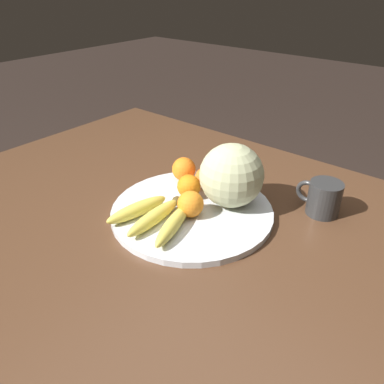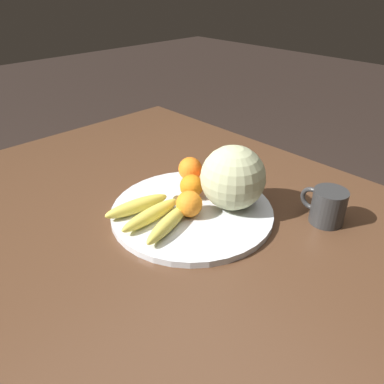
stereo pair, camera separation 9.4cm
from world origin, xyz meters
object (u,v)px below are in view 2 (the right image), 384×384
(melon, at_px, (233,178))
(orange_front_left, at_px, (190,169))
(fruit_bowl, at_px, (192,211))
(orange_mid_center, at_px, (210,179))
(orange_front_right, at_px, (191,186))
(orange_back_left, at_px, (189,204))
(banana_bunch, at_px, (152,214))
(ceramic_mug, at_px, (327,206))
(kitchen_table, at_px, (182,241))
(produce_tag, at_px, (181,193))

(melon, bearing_deg, orange_front_left, -6.68)
(fruit_bowl, height_order, orange_mid_center, orange_mid_center)
(orange_front_right, height_order, orange_back_left, orange_back_left)
(banana_bunch, distance_m, orange_front_right, 0.15)
(orange_back_left, bearing_deg, banana_bunch, 59.63)
(orange_back_left, bearing_deg, ceramic_mug, -134.32)
(kitchen_table, xyz_separation_m, orange_front_right, (0.03, -0.06, 0.14))
(orange_front_left, distance_m, produce_tag, 0.09)
(fruit_bowl, distance_m, melon, 0.14)
(fruit_bowl, bearing_deg, banana_bunch, 74.03)
(orange_mid_center, bearing_deg, orange_back_left, 113.47)
(banana_bunch, xyz_separation_m, orange_front_right, (0.01, -0.15, 0.01))
(orange_mid_center, height_order, orange_back_left, orange_back_left)
(ceramic_mug, bearing_deg, melon, 34.48)
(orange_back_left, bearing_deg, kitchen_table, -11.76)
(orange_front_right, relative_size, orange_mid_center, 1.08)
(produce_tag, bearing_deg, orange_mid_center, -94.11)
(produce_tag, bearing_deg, melon, -139.45)
(banana_bunch, xyz_separation_m, ceramic_mug, (-0.29, -0.33, 0.01))
(melon, relative_size, orange_mid_center, 2.81)
(orange_back_left, distance_m, ceramic_mug, 0.34)
(orange_front_left, bearing_deg, orange_mid_center, -176.05)
(banana_bunch, relative_size, orange_front_right, 3.04)
(fruit_bowl, xyz_separation_m, melon, (-0.06, -0.08, 0.09))
(fruit_bowl, xyz_separation_m, orange_front_right, (0.04, -0.04, 0.04))
(kitchen_table, xyz_separation_m, produce_tag, (0.06, -0.05, 0.11))
(fruit_bowl, relative_size, produce_tag, 5.33)
(produce_tag, distance_m, ceramic_mug, 0.38)
(kitchen_table, distance_m, ceramic_mug, 0.39)
(orange_front_left, relative_size, orange_front_right, 1.08)
(banana_bunch, distance_m, orange_front_left, 0.23)
(orange_front_right, bearing_deg, fruit_bowl, 137.38)
(banana_bunch, bearing_deg, orange_mid_center, 179.26)
(orange_front_right, distance_m, orange_back_left, 0.09)
(fruit_bowl, bearing_deg, kitchen_table, 43.12)
(banana_bunch, bearing_deg, kitchen_table, 169.00)
(orange_back_left, height_order, ceramic_mug, ceramic_mug)
(kitchen_table, xyz_separation_m, melon, (-0.08, -0.10, 0.19))
(orange_front_right, bearing_deg, kitchen_table, 112.88)
(kitchen_table, distance_m, orange_front_left, 0.21)
(orange_front_left, relative_size, orange_mid_center, 1.17)
(produce_tag, height_order, ceramic_mug, ceramic_mug)
(orange_front_left, xyz_separation_m, orange_front_right, (-0.07, 0.06, -0.00))
(orange_front_left, distance_m, ceramic_mug, 0.39)
(orange_front_left, bearing_deg, orange_back_left, 135.48)
(fruit_bowl, relative_size, orange_mid_center, 7.10)
(orange_mid_center, bearing_deg, melon, 165.89)
(kitchen_table, relative_size, ceramic_mug, 12.51)
(fruit_bowl, height_order, melon, melon)
(melon, height_order, banana_bunch, melon)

